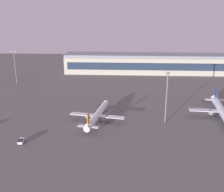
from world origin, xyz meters
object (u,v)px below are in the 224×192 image
object	(u,v)px
apron_light_east	(167,94)
airplane_far_stand	(97,115)
airplane_taxiway_distant	(222,111)
apron_light_central	(15,65)
cargo_loader	(21,141)

from	to	relation	value
apron_light_east	airplane_far_stand	bearing A→B (deg)	-179.48
airplane_far_stand	airplane_taxiway_distant	xyz separation A→B (m)	(64.58, 7.10, 0.64)
apron_light_central	apron_light_east	bearing A→B (deg)	-34.09
apron_light_east	apron_light_central	bearing A→B (deg)	145.91
airplane_far_stand	apron_light_central	bearing A→B (deg)	144.42
airplane_taxiway_distant	apron_light_central	world-z (taller)	apron_light_central
airplane_taxiway_distant	apron_light_central	bearing A→B (deg)	-20.02
airplane_far_stand	apron_light_east	size ratio (longest dim) A/B	1.38
airplane_far_stand	cargo_loader	xyz separation A→B (m)	(-30.44, -25.61, -2.36)
cargo_loader	apron_light_central	size ratio (longest dim) A/B	0.17
apron_light_central	airplane_far_stand	bearing A→B (deg)	-45.60
airplane_taxiway_distant	cargo_loader	bearing A→B (deg)	24.28
airplane_taxiway_distant	apron_light_central	xyz separation A→B (m)	(-133.19, 62.96, 10.06)
airplane_far_stand	airplane_taxiway_distant	bearing A→B (deg)	16.29
apron_light_central	airplane_taxiway_distant	bearing A→B (deg)	-25.30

